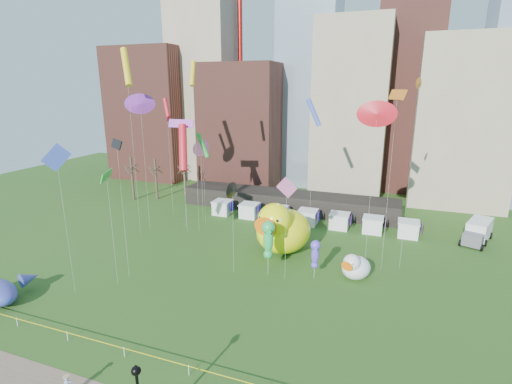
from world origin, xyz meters
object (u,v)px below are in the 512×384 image
at_px(seahorse_purple, 315,252).
at_px(seahorse_green, 268,237).
at_px(big_duck, 282,229).
at_px(whale_inflatable, 0,291).
at_px(box_truck, 478,231).
at_px(small_duck, 355,267).

bearing_deg(seahorse_purple, seahorse_green, 176.27).
bearing_deg(big_duck, whale_inflatable, -127.20).
distance_m(big_duck, seahorse_green, 6.67).
xyz_separation_m(big_duck, whale_inflatable, (-23.58, -21.58, -2.21)).
xyz_separation_m(big_duck, seahorse_green, (0.29, -6.52, 1.38)).
distance_m(big_duck, box_truck, 28.51).
bearing_deg(seahorse_purple, small_duck, 5.48).
bearing_deg(big_duck, small_duck, -11.78).
distance_m(big_duck, small_duck, 10.95).
bearing_deg(big_duck, seahorse_purple, -34.55).
distance_m(seahorse_green, box_truck, 31.97).
bearing_deg(small_duck, seahorse_green, -143.42).
distance_m(small_duck, whale_inflatable, 37.87).
bearing_deg(whale_inflatable, seahorse_purple, 46.86).
relative_size(big_duck, whale_inflatable, 1.39).
bearing_deg(whale_inflatable, small_duck, 45.69).
xyz_separation_m(seahorse_green, box_truck, (24.82, 19.89, -3.22)).
bearing_deg(whale_inflatable, big_duck, 60.60).
xyz_separation_m(seahorse_purple, box_truck, (19.50, 18.96, -1.74)).
bearing_deg(seahorse_green, big_duck, 71.58).
distance_m(small_duck, seahorse_green, 10.52).
distance_m(whale_inflatable, box_truck, 59.94).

